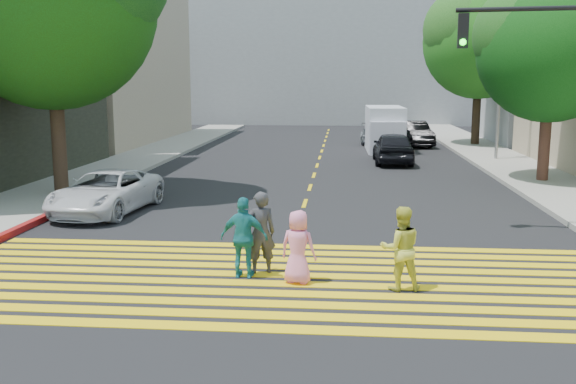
# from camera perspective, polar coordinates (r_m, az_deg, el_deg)

# --- Properties ---
(ground) EXTENTS (120.00, 120.00, 0.00)m
(ground) POSITION_cam_1_polar(r_m,az_deg,el_deg) (11.16, -1.36, -9.76)
(ground) COLOR black
(sidewalk_left) EXTENTS (3.00, 40.00, 0.15)m
(sidewalk_left) POSITION_cam_1_polar(r_m,az_deg,el_deg) (34.06, -11.57, 3.48)
(sidewalk_left) COLOR gray
(sidewalk_left) RESTS_ON ground
(sidewalk_right) EXTENTS (3.00, 60.00, 0.15)m
(sidewalk_right) POSITION_cam_1_polar(r_m,az_deg,el_deg) (26.73, 20.84, 1.33)
(sidewalk_right) COLOR gray
(sidewalk_right) RESTS_ON ground
(curb_red) EXTENTS (0.20, 8.00, 0.16)m
(curb_red) POSITION_cam_1_polar(r_m,az_deg,el_deg) (18.68, -20.74, -2.10)
(curb_red) COLOR maroon
(curb_red) RESTS_ON ground
(crosswalk) EXTENTS (13.40, 5.30, 0.01)m
(crosswalk) POSITION_cam_1_polar(r_m,az_deg,el_deg) (12.36, -0.70, -7.76)
(crosswalk) COLOR yellow
(crosswalk) RESTS_ON ground
(lane_line) EXTENTS (0.12, 34.40, 0.01)m
(lane_line) POSITION_cam_1_polar(r_m,az_deg,el_deg) (33.18, 2.93, 3.38)
(lane_line) COLOR yellow
(lane_line) RESTS_ON ground
(building_left_tan) EXTENTS (12.00, 16.00, 10.00)m
(building_left_tan) POSITION_cam_1_polar(r_m,az_deg,el_deg) (42.13, -19.45, 11.03)
(building_left_tan) COLOR tan
(building_left_tan) RESTS_ON ground
(backdrop_block) EXTENTS (30.00, 8.00, 12.00)m
(backdrop_block) POSITION_cam_1_polar(r_m,az_deg,el_deg) (58.50, 3.92, 12.06)
(backdrop_block) COLOR gray
(backdrop_block) RESTS_ON ground
(tree_right_near) EXTENTS (6.55, 6.25, 7.58)m
(tree_right_near) POSITION_cam_1_polar(r_m,az_deg,el_deg) (25.19, 22.54, 12.27)
(tree_right_near) COLOR #42231B
(tree_right_near) RESTS_ON ground
(tree_right_far) EXTENTS (7.94, 7.76, 9.22)m
(tree_right_far) POSITION_cam_1_polar(r_m,az_deg,el_deg) (38.61, 16.81, 13.15)
(tree_right_far) COLOR black
(tree_right_far) RESTS_ON ground
(pedestrian_man) EXTENTS (0.69, 0.56, 1.64)m
(pedestrian_man) POSITION_cam_1_polar(r_m,az_deg,el_deg) (12.56, -2.46, -3.63)
(pedestrian_man) COLOR #35353A
(pedestrian_man) RESTS_ON ground
(pedestrian_woman) EXTENTS (0.82, 0.68, 1.54)m
(pedestrian_woman) POSITION_cam_1_polar(r_m,az_deg,el_deg) (11.76, 9.99, -4.96)
(pedestrian_woman) COLOR gold
(pedestrian_woman) RESTS_ON ground
(pedestrian_child) EXTENTS (0.78, 0.62, 1.39)m
(pedestrian_child) POSITION_cam_1_polar(r_m,az_deg,el_deg) (11.97, 0.90, -4.91)
(pedestrian_child) COLOR pink
(pedestrian_child) RESTS_ON ground
(pedestrian_extra) EXTENTS (0.95, 0.46, 1.57)m
(pedestrian_extra) POSITION_cam_1_polar(r_m,az_deg,el_deg) (12.33, -3.92, -4.07)
(pedestrian_extra) COLOR teal
(pedestrian_extra) RESTS_ON ground
(white_sedan) EXTENTS (2.47, 4.54, 1.21)m
(white_sedan) POSITION_cam_1_polar(r_m,az_deg,el_deg) (19.10, -15.86, 0.01)
(white_sedan) COLOR silver
(white_sedan) RESTS_ON ground
(dark_car_near) EXTENTS (1.73, 4.29, 1.46)m
(dark_car_near) POSITION_cam_1_polar(r_m,az_deg,el_deg) (29.79, 9.33, 3.93)
(dark_car_near) COLOR black
(dark_car_near) RESTS_ON ground
(silver_car) EXTENTS (2.69, 5.19, 1.44)m
(silver_car) POSITION_cam_1_polar(r_m,az_deg,el_deg) (39.31, 8.19, 5.36)
(silver_car) COLOR #939AA1
(silver_car) RESTS_ON ground
(dark_car_parked) EXTENTS (2.14, 4.55, 1.44)m
(dark_car_parked) POSITION_cam_1_polar(r_m,az_deg,el_deg) (38.00, 11.07, 5.12)
(dark_car_parked) COLOR black
(dark_car_parked) RESTS_ON ground
(white_van) EXTENTS (1.96, 5.04, 2.36)m
(white_van) POSITION_cam_1_polar(r_m,az_deg,el_deg) (35.05, 8.59, 5.47)
(white_van) COLOR silver
(white_van) RESTS_ON ground
(traffic_signal) EXTENTS (3.94, 0.65, 5.79)m
(traffic_signal) POSITION_cam_1_polar(r_m,az_deg,el_deg) (16.71, 24.15, 9.03)
(traffic_signal) COLOR #242529
(traffic_signal) RESTS_ON ground
(street_lamp) EXTENTS (1.84, 0.40, 8.14)m
(street_lamp) POSITION_cam_1_polar(r_m,az_deg,el_deg) (31.37, 18.13, 11.09)
(street_lamp) COLOR gray
(street_lamp) RESTS_ON ground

